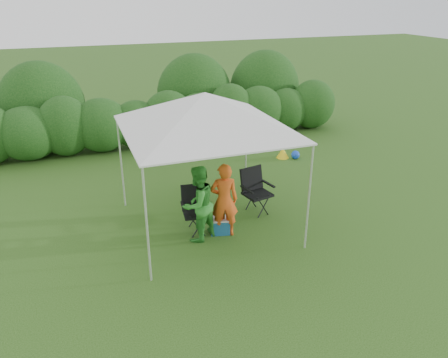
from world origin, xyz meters
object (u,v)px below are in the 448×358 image
object	(u,v)px
canopy	(205,111)
man	(224,200)
cooler	(220,225)
chair_left	(196,206)
chair_right	(255,188)
woman	(198,204)

from	to	relation	value
canopy	man	xyz separation A→B (m)	(0.21, -0.48, -1.69)
canopy	cooler	size ratio (longest dim) A/B	6.81
canopy	chair_left	xyz separation A→B (m)	(-0.27, -0.10, -1.92)
chair_right	woman	bearing A→B (deg)	-166.69
canopy	woman	world-z (taller)	canopy
chair_right	chair_left	xyz separation A→B (m)	(-1.48, -0.35, -0.03)
chair_right	canopy	bearing A→B (deg)	179.93
canopy	chair_right	xyz separation A→B (m)	(1.21, 0.26, -1.89)
chair_left	man	distance (m)	0.65
chair_right	cooler	bearing A→B (deg)	-160.02
man	woman	world-z (taller)	woman
canopy	woman	xyz separation A→B (m)	(-0.33, -0.47, -1.69)
woman	cooler	bearing A→B (deg)	159.28
cooler	chair_left	bearing A→B (deg)	156.97
man	canopy	bearing A→B (deg)	-54.33
cooler	canopy	bearing A→B (deg)	123.86
chair_left	woman	xyz separation A→B (m)	(-0.06, -0.38, 0.23)
chair_left	cooler	distance (m)	0.64
man	cooler	xyz separation A→B (m)	(-0.06, 0.08, -0.60)
canopy	cooler	xyz separation A→B (m)	(0.15, -0.41, -2.29)
cooler	woman	bearing A→B (deg)	-158.59
canopy	chair_right	world-z (taller)	canopy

